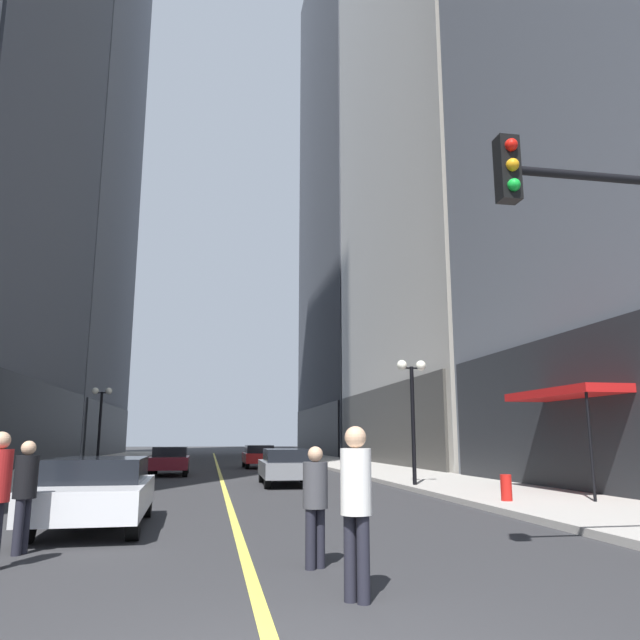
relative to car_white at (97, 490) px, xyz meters
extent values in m
plane|color=#2D2D30|center=(2.69, 26.59, -0.72)|extent=(200.00, 200.00, 0.00)
cube|color=#ADA8A0|center=(-5.56, 26.59, -0.65)|extent=(4.50, 78.00, 0.15)
cube|color=#ADA8A0|center=(10.94, 26.59, -0.65)|extent=(4.50, 78.00, 0.15)
cube|color=#E5D64C|center=(2.69, 26.59, -0.72)|extent=(0.16, 70.00, 0.01)
cube|color=black|center=(-7.91, 26.09, 1.78)|extent=(0.50, 22.80, 5.00)
cube|color=slate|center=(-13.75, 51.59, 43.37)|extent=(11.88, 26.00, 88.18)
cube|color=#212327|center=(-7.91, 51.59, 1.78)|extent=(0.50, 24.70, 5.00)
cube|color=#212327|center=(13.29, 2.59, 1.78)|extent=(0.50, 20.90, 5.00)
cube|color=#3A3935|center=(13.29, 26.09, 1.78)|extent=(0.50, 22.80, 5.00)
cube|color=#4C515B|center=(20.83, 51.59, 30.71)|extent=(15.29, 26.00, 62.85)
cube|color=black|center=(13.29, 51.59, 1.78)|extent=(0.50, 24.70, 5.00)
cube|color=#B21414|center=(12.39, 3.55, 2.28)|extent=(1.60, 4.41, 0.24)
cylinder|color=black|center=(11.69, 1.49, 0.72)|extent=(0.08, 0.08, 2.88)
cube|color=silver|center=(0.00, -0.07, -0.13)|extent=(2.07, 4.58, 0.55)
cube|color=black|center=(0.00, 0.16, 0.35)|extent=(1.78, 2.58, 0.50)
cylinder|color=black|center=(0.90, -1.62, -0.40)|extent=(0.24, 0.65, 0.64)
cylinder|color=black|center=(-0.80, -1.67, -0.40)|extent=(0.24, 0.65, 0.64)
cylinder|color=black|center=(0.80, 1.54, -0.40)|extent=(0.24, 0.65, 0.64)
cylinder|color=black|center=(-0.89, 1.49, -0.40)|extent=(0.24, 0.65, 0.64)
cube|color=slate|center=(4.99, 10.26, -0.13)|extent=(1.97, 4.52, 0.55)
cube|color=black|center=(4.99, 10.03, 0.35)|extent=(1.71, 2.54, 0.50)
cylinder|color=black|center=(4.21, 11.84, -0.40)|extent=(0.23, 0.64, 0.64)
cylinder|color=black|center=(5.85, 11.81, -0.40)|extent=(0.23, 0.64, 0.64)
cylinder|color=black|center=(4.14, 8.71, -0.40)|extent=(0.23, 0.64, 0.64)
cylinder|color=black|center=(5.78, 8.67, -0.40)|extent=(0.23, 0.64, 0.64)
cube|color=maroon|center=(0.32, 17.39, -0.13)|extent=(1.81, 4.33, 0.55)
cube|color=black|center=(0.32, 17.60, 0.35)|extent=(1.57, 2.43, 0.50)
cylinder|color=black|center=(1.09, 15.89, -0.40)|extent=(0.23, 0.64, 0.64)
cylinder|color=black|center=(-0.41, 15.87, -0.40)|extent=(0.23, 0.64, 0.64)
cylinder|color=black|center=(1.05, 18.90, -0.40)|extent=(0.23, 0.64, 0.64)
cylinder|color=black|center=(-0.46, 18.88, -0.40)|extent=(0.23, 0.64, 0.64)
cube|color=#B21919|center=(5.03, 24.00, -0.13)|extent=(1.77, 4.13, 0.55)
cube|color=black|center=(5.03, 23.80, 0.35)|extent=(1.55, 2.32, 0.50)
cylinder|color=black|center=(4.27, 25.44, -0.40)|extent=(0.22, 0.64, 0.64)
cylinder|color=black|center=(5.77, 25.45, -0.40)|extent=(0.22, 0.64, 0.64)
cylinder|color=black|center=(4.29, 22.56, -0.40)|extent=(0.22, 0.64, 0.64)
cylinder|color=black|center=(5.79, 22.57, -0.40)|extent=(0.22, 0.64, 0.64)
cylinder|color=black|center=(-0.59, -2.54, -0.32)|extent=(0.14, 0.14, 0.81)
cylinder|color=black|center=(-0.63, -2.70, -0.32)|extent=(0.14, 0.14, 0.81)
cylinder|color=black|center=(-0.61, -2.62, 0.41)|extent=(0.43, 0.43, 0.64)
sphere|color=tan|center=(-0.61, -2.62, 0.83)|extent=(0.22, 0.22, 0.22)
cylinder|color=black|center=(3.49, -4.42, -0.34)|extent=(0.14, 0.14, 0.77)
cylinder|color=black|center=(3.63, -4.35, -0.34)|extent=(0.14, 0.14, 0.77)
cylinder|color=#3F3F44|center=(3.56, -4.38, 0.36)|extent=(0.46, 0.46, 0.61)
sphere|color=tan|center=(3.56, -4.38, 0.77)|extent=(0.21, 0.21, 0.21)
cylinder|color=black|center=(3.65, -6.08, -0.28)|extent=(0.14, 0.14, 0.89)
cylinder|color=black|center=(3.77, -6.19, -0.28)|extent=(0.14, 0.14, 0.89)
cylinder|color=silver|center=(3.71, -6.13, 0.52)|extent=(0.48, 0.48, 0.70)
sphere|color=tan|center=(3.71, -6.13, 0.99)|extent=(0.24, 0.24, 0.24)
sphere|color=tan|center=(-0.65, -3.80, 0.95)|extent=(0.24, 0.24, 0.24)
cylinder|color=black|center=(7.49, -5.84, 4.48)|extent=(3.20, 0.12, 0.12)
cube|color=black|center=(5.89, -5.84, 4.48)|extent=(0.28, 0.24, 0.90)
sphere|color=red|center=(5.89, -5.98, 4.76)|extent=(0.17, 0.17, 0.17)
sphere|color=orange|center=(5.89, -5.98, 4.48)|extent=(0.17, 0.17, 0.17)
sphere|color=green|center=(5.89, -5.98, 4.20)|extent=(0.17, 0.17, 0.17)
cylinder|color=black|center=(-3.71, 21.83, 1.38)|extent=(0.14, 0.14, 4.20)
cylinder|color=black|center=(-3.71, 21.83, 3.43)|extent=(0.80, 0.06, 0.06)
sphere|color=white|center=(-4.06, 21.83, 3.53)|extent=(0.36, 0.36, 0.36)
sphere|color=white|center=(-3.36, 21.83, 3.53)|extent=(0.36, 0.36, 0.36)
cylinder|color=black|center=(9.09, 7.68, 1.38)|extent=(0.14, 0.14, 4.20)
cylinder|color=black|center=(9.09, 7.68, 3.43)|extent=(0.80, 0.06, 0.06)
sphere|color=white|center=(8.74, 7.68, 3.53)|extent=(0.36, 0.36, 0.36)
sphere|color=white|center=(9.44, 7.68, 3.53)|extent=(0.36, 0.36, 0.36)
cylinder|color=red|center=(9.59, 2.04, -0.32)|extent=(0.28, 0.28, 0.80)
camera|label=1|loc=(2.12, -12.75, 0.97)|focal=33.97mm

